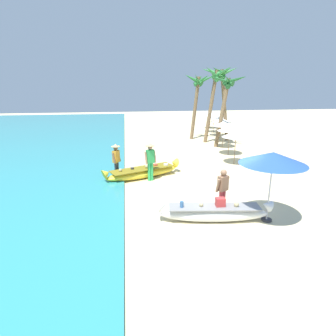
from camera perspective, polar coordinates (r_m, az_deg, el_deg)
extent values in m
plane|color=beige|center=(10.80, 8.82, -8.10)|extent=(80.00, 80.00, 0.00)
ellipsoid|color=white|center=(9.78, 9.36, -9.20)|extent=(3.72, 1.14, 0.51)
cone|color=white|center=(10.12, 19.49, -7.16)|extent=(0.45, 0.45, 0.47)
cone|color=white|center=(9.50, -1.28, -7.73)|extent=(0.45, 0.45, 0.47)
cube|color=gray|center=(9.67, 9.43, -7.83)|extent=(3.14, 1.08, 0.04)
cylinder|color=#386699|center=(9.44, 2.83, -7.46)|extent=(0.13, 0.13, 0.23)
sphere|color=tan|center=(9.59, 6.79, -7.48)|extent=(0.14, 0.14, 0.14)
cube|color=#B73333|center=(9.67, 10.63, -6.89)|extent=(0.33, 0.25, 0.32)
sphere|color=tan|center=(9.78, 13.80, -7.27)|extent=(0.17, 0.17, 0.17)
ellipsoid|color=yellow|center=(14.05, -5.20, -1.04)|extent=(3.86, 2.24, 0.47)
cone|color=yellow|center=(14.83, 1.25, 1.14)|extent=(0.59, 0.63, 0.57)
cone|color=yellow|center=(13.30, -12.47, -1.10)|extent=(0.59, 0.63, 0.57)
cube|color=olive|center=(13.98, -5.23, -0.11)|extent=(3.30, 2.02, 0.04)
sphere|color=tan|center=(13.57, -9.71, -0.45)|extent=(0.16, 0.16, 0.16)
cylinder|color=#2D2D33|center=(13.85, -7.30, -0.12)|extent=(0.17, 0.17, 0.10)
sphere|color=tan|center=(13.97, -4.38, 0.31)|extent=(0.19, 0.19, 0.19)
cylinder|color=#B74C38|center=(14.38, -2.58, 0.63)|extent=(0.22, 0.22, 0.10)
cylinder|color=silver|center=(14.41, -0.43, 0.69)|extent=(0.25, 0.25, 0.10)
cylinder|color=green|center=(13.55, -3.32, -0.72)|extent=(0.14, 0.14, 0.90)
cylinder|color=green|center=(13.49, -3.85, -0.81)|extent=(0.14, 0.14, 0.90)
cube|color=green|center=(13.31, -3.65, 2.38)|extent=(0.42, 0.34, 0.64)
cylinder|color=#9E7051|center=(13.41, -2.72, 2.28)|extent=(0.16, 0.23, 0.58)
cylinder|color=#9E7051|center=(13.21, -4.50, 2.03)|extent=(0.16, 0.23, 0.58)
sphere|color=#9E7051|center=(13.21, -3.68, 4.23)|extent=(0.22, 0.22, 0.22)
cylinder|color=tan|center=(13.19, -3.69, 4.57)|extent=(0.44, 0.44, 0.02)
cone|color=tan|center=(13.18, -3.69, 4.86)|extent=(0.26, 0.26, 0.12)
cylinder|color=#B2383D|center=(10.19, 10.67, -6.96)|extent=(0.14, 0.14, 0.91)
cylinder|color=#B2383D|center=(10.28, 11.20, -6.76)|extent=(0.14, 0.14, 0.91)
cube|color=brown|center=(9.97, 11.16, -3.05)|extent=(0.42, 0.37, 0.53)
cylinder|color=brown|center=(9.84, 10.16, -3.58)|extent=(0.17, 0.21, 0.49)
cylinder|color=brown|center=(10.17, 11.93, -3.01)|extent=(0.17, 0.21, 0.49)
sphere|color=brown|center=(9.85, 11.29, -0.93)|extent=(0.22, 0.22, 0.22)
cylinder|color=#333842|center=(14.29, -10.25, -0.27)|extent=(0.14, 0.14, 0.79)
cylinder|color=#333842|center=(14.18, -10.56, -0.42)|extent=(0.14, 0.14, 0.79)
cube|color=gold|center=(14.05, -10.55, 2.35)|extent=(0.37, 0.42, 0.59)
cylinder|color=brown|center=(14.24, -9.97, 2.37)|extent=(0.22, 0.18, 0.54)
cylinder|color=brown|center=(13.87, -10.98, 1.93)|extent=(0.22, 0.18, 0.54)
sphere|color=brown|center=(13.96, -10.64, 4.01)|extent=(0.22, 0.22, 0.22)
cylinder|color=tan|center=(13.94, -10.66, 4.33)|extent=(0.44, 0.44, 0.02)
cone|color=tan|center=(13.93, -10.67, 4.61)|extent=(0.26, 0.26, 0.12)
cylinder|color=#B7B7BC|center=(9.89, 20.07, -3.82)|extent=(0.05, 0.05, 2.40)
cone|color=blue|center=(9.60, 20.67, 1.90)|extent=(2.16, 2.16, 0.40)
cylinder|color=#333338|center=(10.33, 19.42, -9.92)|extent=(0.36, 0.36, 0.06)
cylinder|color=#8E6B47|center=(16.74, 13.51, 3.98)|extent=(0.04, 0.04, 1.90)
cone|color=silver|center=(16.59, 13.69, 6.68)|extent=(1.60, 1.60, 0.32)
cylinder|color=#8E6B47|center=(18.95, 12.33, 5.50)|extent=(0.04, 0.04, 1.90)
cone|color=silver|center=(18.82, 12.48, 7.89)|extent=(1.60, 1.60, 0.32)
cylinder|color=#8E6B47|center=(21.12, 11.14, 6.69)|extent=(0.04, 0.04, 1.90)
cone|color=silver|center=(21.00, 11.27, 8.84)|extent=(1.60, 1.60, 0.32)
cylinder|color=#8E6B47|center=(23.34, 10.67, 7.64)|extent=(0.04, 0.04, 1.90)
cone|color=silver|center=(23.23, 10.78, 9.59)|extent=(1.60, 1.60, 0.32)
cylinder|color=#8E6B47|center=(25.90, 9.89, 8.55)|extent=(0.04, 0.04, 1.90)
cone|color=silver|center=(25.81, 9.98, 10.31)|extent=(1.60, 1.60, 0.32)
cylinder|color=#8E6B47|center=(27.85, 9.27, 9.13)|extent=(0.04, 0.04, 1.90)
cone|color=silver|center=(27.76, 9.35, 10.76)|extent=(1.60, 1.60, 0.32)
cylinder|color=#8E6B47|center=(30.42, 8.58, 9.78)|extent=(0.04, 0.04, 1.90)
cone|color=silver|center=(30.34, 8.65, 11.28)|extent=(1.60, 1.60, 0.32)
cylinder|color=brown|center=(24.04, 5.52, 11.96)|extent=(0.77, 0.28, 5.14)
cone|color=#287033|center=(24.16, 7.58, 17.43)|extent=(1.94, 0.38, 1.12)
cone|color=#287033|center=(24.41, 6.48, 17.60)|extent=(0.95, 1.45, 0.91)
cone|color=#287033|center=(24.33, 5.36, 17.59)|extent=(1.34, 1.63, 0.99)
cone|color=#287033|center=(23.87, 5.21, 17.54)|extent=(1.68, 0.53, 1.06)
cone|color=#287033|center=(23.65, 6.00, 17.40)|extent=(1.01, 1.36, 1.12)
cone|color=#287033|center=(23.76, 7.07, 17.50)|extent=(1.14, 1.42, 1.03)
cylinder|color=brown|center=(23.61, 11.43, 12.26)|extent=(1.04, 0.28, 5.67)
cone|color=#337F3D|center=(23.54, 12.06, 18.64)|extent=(1.73, 0.56, 0.96)
cone|color=#337F3D|center=(23.95, 11.03, 18.46)|extent=(1.11, 1.80, 1.18)
cone|color=#337F3D|center=(23.54, 9.71, 18.61)|extent=(1.63, 1.15, 1.11)
cone|color=#337F3D|center=(23.07, 10.26, 18.96)|extent=(1.55, 1.33, 0.75)
cone|color=#337F3D|center=(23.14, 11.58, 18.66)|extent=(0.88, 1.48, 0.98)
cylinder|color=brown|center=(22.79, 8.71, 12.18)|extent=(0.98, 0.28, 5.61)
cone|color=#337F3D|center=(22.96, 10.96, 18.61)|extent=(1.54, 0.46, 0.94)
cone|color=#337F3D|center=(23.39, 9.76, 18.38)|extent=(0.77, 1.95, 1.23)
cone|color=#337F3D|center=(22.98, 8.82, 18.87)|extent=(1.54, 1.18, 0.77)
cone|color=#337F3D|center=(22.45, 9.11, 18.57)|extent=(1.64, 1.33, 1.15)
cone|color=#337F3D|center=(22.49, 10.86, 18.60)|extent=(1.15, 1.82, 1.03)
cylinder|color=brown|center=(21.19, 10.96, 10.87)|extent=(0.99, 0.28, 4.97)
cone|color=#23602D|center=(21.32, 13.50, 17.03)|extent=(1.71, 0.59, 0.82)
cone|color=#23602D|center=(21.64, 12.35, 16.85)|extent=(0.98, 1.55, 1.04)
cone|color=#23602D|center=(21.52, 11.13, 17.15)|extent=(1.33, 1.76, 0.84)
cone|color=#23602D|center=(21.00, 11.04, 17.15)|extent=(1.82, 0.58, 0.86)
cone|color=#23602D|center=(20.80, 12.09, 17.17)|extent=(1.07, 1.54, 0.77)
cone|color=#23602D|center=(20.87, 13.42, 17.09)|extent=(1.26, 1.91, 0.77)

